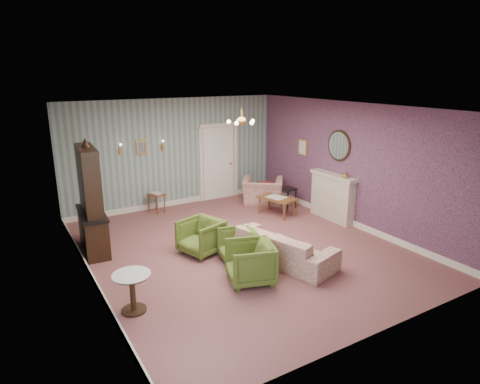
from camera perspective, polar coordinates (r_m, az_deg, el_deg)
floor at (r=8.79m, az=0.22°, el=-7.72°), size 7.00×7.00×0.00m
ceiling at (r=8.07m, az=0.24°, el=11.47°), size 7.00×7.00×0.00m
wall_back at (r=11.38m, az=-8.93°, el=5.28°), size 6.00×0.00×6.00m
wall_front at (r=5.76m, az=18.61°, el=-6.21°), size 6.00×0.00×6.00m
wall_left at (r=7.30m, az=-20.41°, el=-1.69°), size 0.00×7.00×7.00m
wall_right at (r=10.15m, az=14.93°, el=3.61°), size 0.00×7.00×7.00m
wall_right_floral at (r=10.14m, az=14.87°, el=3.60°), size 0.00×7.00×7.00m
door at (r=11.96m, az=-3.00°, el=4.16°), size 1.12×0.12×2.16m
olive_chair_a at (r=7.34m, az=1.41°, el=-9.35°), size 0.93×0.96×0.80m
olive_chair_b at (r=8.10m, az=-0.12°, el=-7.15°), size 0.75×0.78×0.71m
olive_chair_c at (r=8.49m, az=-5.37°, el=-5.87°), size 0.90×0.93×0.77m
sofa_chintz at (r=8.11m, az=5.68°, el=-6.67°), size 1.23×2.26×0.85m
wingback_chair at (r=11.60m, az=3.13°, el=0.70°), size 1.29×1.21×0.95m
dresser at (r=8.84m, az=-19.85°, el=-0.68°), size 0.57×1.41×2.29m
fireplace at (r=10.54m, az=12.52°, el=-0.66°), size 0.30×1.40×1.16m
mantel_vase at (r=10.09m, az=14.20°, el=2.32°), size 0.15×0.15×0.15m
oval_mirror at (r=10.32m, az=13.35°, el=6.19°), size 0.04×0.76×0.84m
framed_print at (r=11.37m, az=8.59°, el=6.04°), size 0.04×0.34×0.42m
coffee_table at (r=10.74m, az=5.01°, el=-1.92°), size 0.78×1.05×0.48m
side_table_black at (r=11.33m, az=6.57°, el=-0.81°), size 0.40×0.40×0.55m
pedestal_table at (r=6.73m, az=-14.47°, el=-13.17°), size 0.71×0.71×0.64m
nesting_table at (r=11.11m, az=-11.35°, el=-1.38°), size 0.46×0.51×0.55m
gilt_mirror_back at (r=11.01m, az=-13.27°, el=6.00°), size 0.28×0.06×0.36m
sconce_left at (r=10.84m, az=-16.01°, el=5.65°), size 0.16×0.12×0.30m
sconce_right at (r=11.16m, az=-10.54°, el=6.29°), size 0.16×0.12×0.30m
chandelier at (r=8.10m, az=0.24°, el=9.57°), size 0.56×0.56×0.36m
burgundy_cushion at (r=11.45m, az=3.34°, el=0.53°), size 0.41×0.28×0.39m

